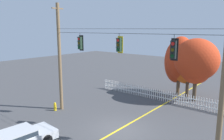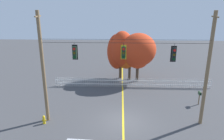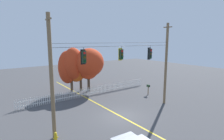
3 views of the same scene
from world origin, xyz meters
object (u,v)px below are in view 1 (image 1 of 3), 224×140
parked_car (18,139)px  autumn_oak_far_east (196,62)px  traffic_signal_southbound_primary (80,43)px  traffic_signal_eastbound_side (174,50)px  autumn_maple_near_fence (179,60)px  autumn_maple_mid (188,64)px  fire_hydrant (55,107)px  traffic_signal_northbound_primary (119,45)px

parked_car → autumn_oak_far_east: bearing=72.0°
autumn_oak_far_east → traffic_signal_southbound_primary: bearing=-120.8°
autumn_oak_far_east → traffic_signal_eastbound_side: bearing=-78.7°
autumn_maple_near_fence → traffic_signal_southbound_primary: bearing=-108.0°
traffic_signal_southbound_primary → autumn_maple_mid: 11.85m
traffic_signal_eastbound_side → autumn_oak_far_east: traffic_signal_eastbound_side is taller
autumn_maple_near_fence → parked_car: size_ratio=1.39×
fire_hydrant → autumn_maple_near_fence: bearing=61.3°
traffic_signal_eastbound_side → traffic_signal_southbound_primary: bearing=-180.0°
traffic_signal_northbound_primary → traffic_signal_eastbound_side: bearing=0.0°
autumn_oak_far_east → fire_hydrant: bearing=-129.7°
traffic_signal_northbound_primary → parked_car: 8.49m
autumn_maple_mid → fire_hydrant: 13.76m
traffic_signal_southbound_primary → autumn_oak_far_east: size_ratio=0.22×
autumn_maple_near_fence → parked_car: autumn_maple_near_fence is taller
autumn_oak_far_east → parked_car: size_ratio=1.37×
autumn_maple_near_fence → fire_hydrant: 13.36m
traffic_signal_eastbound_side → autumn_maple_near_fence: traffic_signal_eastbound_side is taller
traffic_signal_eastbound_side → autumn_oak_far_east: (-1.89, 9.49, -1.98)m
traffic_signal_northbound_primary → autumn_maple_mid: 10.98m
traffic_signal_southbound_primary → traffic_signal_eastbound_side: same height
autumn_maple_mid → parked_car: autumn_maple_mid is taller
traffic_signal_eastbound_side → autumn_maple_mid: traffic_signal_eastbound_side is taller
traffic_signal_southbound_primary → autumn_maple_mid: traffic_signal_southbound_primary is taller
traffic_signal_eastbound_side → autumn_maple_near_fence: (-4.09, 10.71, -2.09)m
traffic_signal_northbound_primary → autumn_maple_mid: size_ratio=0.24×
traffic_signal_eastbound_side → autumn_maple_mid: (-3.04, 10.67, -2.41)m
traffic_signal_southbound_primary → autumn_oak_far_east: bearing=59.2°
autumn_oak_far_east → parked_car: bearing=-108.0°
traffic_signal_eastbound_side → autumn_maple_near_fence: size_ratio=0.23×
traffic_signal_southbound_primary → autumn_maple_near_fence: (3.47, 10.71, -2.15)m
traffic_signal_northbound_primary → parked_car: (-3.05, -5.83, -5.36)m
traffic_signal_southbound_primary → autumn_oak_far_east: 11.24m
autumn_maple_mid → fire_hydrant: (-7.25, -11.28, -3.10)m
traffic_signal_eastbound_side → fire_hydrant: size_ratio=1.96×
traffic_signal_southbound_primary → traffic_signal_northbound_primary: bearing=-0.0°
traffic_signal_eastbound_side → fire_hydrant: traffic_signal_eastbound_side is taller
autumn_oak_far_east → autumn_maple_near_fence: bearing=151.0°
traffic_signal_eastbound_side → autumn_oak_far_east: bearing=101.3°
fire_hydrant → parked_car: bearing=-56.6°
traffic_signal_eastbound_side → fire_hydrant: 11.68m
traffic_signal_northbound_primary → traffic_signal_eastbound_side: size_ratio=0.89×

